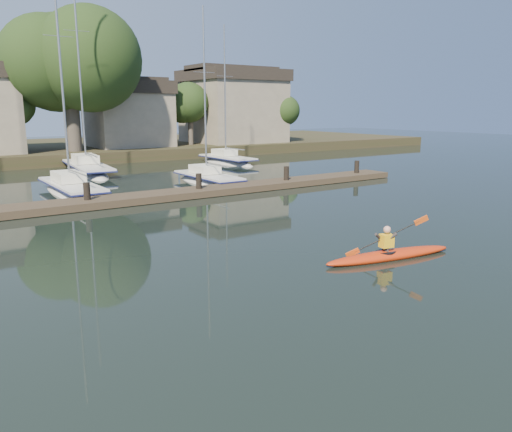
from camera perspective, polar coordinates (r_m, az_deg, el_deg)
ground at (r=14.53m, az=9.13°, el=-6.64°), size 160.00×160.00×0.00m
kayak at (r=16.31m, az=14.96°, el=-4.13°), size 4.75×1.46×1.51m
dock at (r=26.14m, az=-12.35°, el=2.12°), size 34.00×2.00×1.80m
sailboat_2 at (r=29.74m, az=-20.27°, el=2.09°), size 2.15×8.74×14.42m
sailboat_3 at (r=31.94m, az=-5.48°, el=3.46°), size 1.98×7.35×11.83m
sailboat_6 at (r=39.00m, az=-18.66°, el=4.42°), size 3.21×10.91×17.09m
sailboat_7 at (r=43.49m, az=-3.31°, el=5.80°), size 2.23×7.90×12.67m
shore at (r=51.46m, az=-22.06°, el=9.75°), size 90.00×25.25×12.75m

